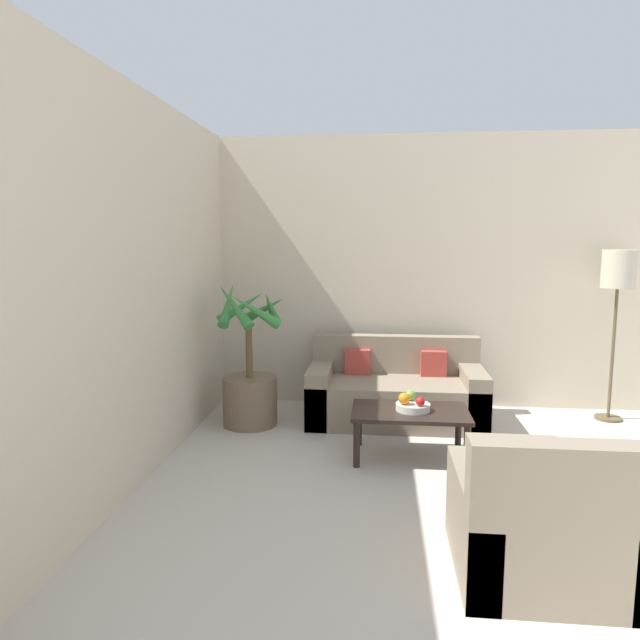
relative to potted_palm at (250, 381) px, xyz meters
The scene contains 12 objects.
wall_back 2.92m from the potted_palm, 17.62° to the left, with size 7.80×0.06×2.70m.
wall_left 2.78m from the potted_palm, 100.84° to the right, with size 0.06×8.35×2.70m.
potted_palm is the anchor object (origin of this frame).
sofa_loveseat 1.35m from the potted_palm, 11.43° to the left, with size 1.60×0.82×0.76m.
floor_lamp 3.48m from the potted_palm, ahead, with size 0.29×0.29×1.59m.
coffee_table 1.56m from the potted_palm, 25.17° to the right, with size 0.89×0.55×0.38m.
fruit_bowl 1.57m from the potted_palm, 24.98° to the right, with size 0.26×0.26×0.05m.
apple_red 1.65m from the potted_palm, 26.20° to the right, with size 0.07×0.07×0.07m.
apple_green 1.53m from the potted_palm, 22.42° to the right, with size 0.08×0.08×0.08m.
orange_fruit 1.53m from the potted_palm, 27.04° to the right, with size 0.09×0.09×0.09m.
armchair 2.96m from the potted_palm, 47.54° to the right, with size 0.87×0.81×0.80m.
ottoman 2.51m from the potted_palm, 35.82° to the right, with size 0.58×0.45×0.41m.
Camera 1 is at (-1.48, 0.99, 1.68)m, focal length 32.00 mm.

